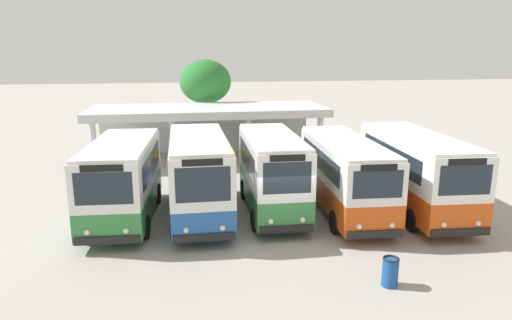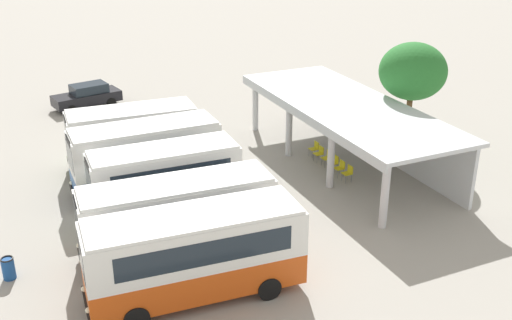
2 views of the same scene
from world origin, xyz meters
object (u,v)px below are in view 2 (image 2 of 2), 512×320
at_px(city_bus_nearest_orange, 133,135).
at_px(waiting_chair_second_from_end, 320,152).
at_px(city_bus_fourth_amber, 177,215).
at_px(waiting_chair_end_by_column, 315,148).
at_px(waiting_chair_far_end_seat, 348,172).
at_px(litter_bin_apron, 8,268).
at_px(city_bus_second_in_row, 146,155).
at_px(waiting_chair_middle_seat, 327,157).
at_px(city_bus_middle_cream, 165,180).
at_px(city_bus_fifth_blue, 195,252).
at_px(waiting_chair_fifth_seat, 340,167).
at_px(waiting_chair_fourth_seat, 334,162).
at_px(parked_car_flank, 87,96).

bearing_deg(city_bus_nearest_orange, waiting_chair_second_from_end, 69.82).
bearing_deg(city_bus_fourth_amber, waiting_chair_second_from_end, 120.36).
height_order(waiting_chair_end_by_column, waiting_chair_far_end_seat, same).
bearing_deg(city_bus_fourth_amber, waiting_chair_end_by_column, 123.05).
height_order(city_bus_nearest_orange, litter_bin_apron, city_bus_nearest_orange).
bearing_deg(city_bus_second_in_row, waiting_chair_far_end_seat, 71.36).
distance_m(waiting_chair_second_from_end, waiting_chair_middle_seat, 0.72).
relative_size(city_bus_middle_cream, waiting_chair_far_end_seat, 7.83).
xyz_separation_m(city_bus_second_in_row, city_bus_fifth_blue, (9.30, -0.74, -0.04)).
bearing_deg(city_bus_fourth_amber, waiting_chair_fifth_seat, 110.27).
distance_m(waiting_chair_middle_seat, waiting_chair_fourth_seat, 0.72).
height_order(city_bus_nearest_orange, city_bus_middle_cream, city_bus_middle_cream).
xyz_separation_m(waiting_chair_end_by_column, waiting_chair_middle_seat, (1.44, -0.03, 0.00)).
bearing_deg(litter_bin_apron, city_bus_second_in_row, 127.46).
bearing_deg(waiting_chair_end_by_column, city_bus_middle_cream, -70.31).
relative_size(city_bus_fifth_blue, waiting_chair_end_by_column, 9.26).
relative_size(waiting_chair_middle_seat, litter_bin_apron, 0.96).
bearing_deg(city_bus_second_in_row, waiting_chair_end_by_column, 92.09).
bearing_deg(city_bus_nearest_orange, city_bus_middle_cream, -1.06).
bearing_deg(waiting_chair_fifth_seat, city_bus_middle_cream, -86.53).
xyz_separation_m(waiting_chair_far_end_seat, litter_bin_apron, (2.03, -16.48, -0.07)).
relative_size(city_bus_middle_cream, waiting_chair_fifth_seat, 7.83).
relative_size(waiting_chair_fourth_seat, litter_bin_apron, 0.96).
height_order(city_bus_nearest_orange, waiting_chair_far_end_seat, city_bus_nearest_orange).
bearing_deg(city_bus_middle_cream, city_bus_fourth_amber, -7.68).
distance_m(city_bus_middle_cream, waiting_chair_second_from_end, 10.02).
xyz_separation_m(waiting_chair_second_from_end, waiting_chair_fifth_seat, (2.16, 0.00, 0.00)).
bearing_deg(parked_car_flank, city_bus_fifth_blue, -1.21).
bearing_deg(parked_car_flank, city_bus_fourth_amber, -0.40).
bearing_deg(city_bus_fifth_blue, waiting_chair_end_by_column, 132.79).
xyz_separation_m(city_bus_nearest_orange, city_bus_fourth_amber, (9.30, -0.53, -0.06)).
bearing_deg(parked_car_flank, waiting_chair_second_from_end, 33.42).
height_order(waiting_chair_end_by_column, litter_bin_apron, litter_bin_apron).
relative_size(waiting_chair_middle_seat, waiting_chair_far_end_seat, 1.00).
distance_m(city_bus_nearest_orange, city_bus_fifth_blue, 12.43).
xyz_separation_m(city_bus_second_in_row, litter_bin_apron, (5.27, -6.88, -1.44)).
bearing_deg(city_bus_nearest_orange, waiting_chair_fourth_seat, 62.68).
height_order(city_bus_second_in_row, waiting_chair_second_from_end, city_bus_second_in_row).
bearing_deg(city_bus_fourth_amber, city_bus_fifth_blue, -6.55).
bearing_deg(waiting_chair_fourth_seat, parked_car_flank, -148.81).
distance_m(city_bus_middle_cream, city_bus_fifth_blue, 6.25).
height_order(city_bus_fifth_blue, waiting_chair_middle_seat, city_bus_fifth_blue).
relative_size(waiting_chair_second_from_end, waiting_chair_middle_seat, 1.00).
xyz_separation_m(city_bus_nearest_orange, waiting_chair_end_by_column, (2.75, 9.54, -1.30)).
xyz_separation_m(city_bus_middle_cream, waiting_chair_end_by_column, (-3.45, 9.65, -1.35)).
height_order(city_bus_second_in_row, parked_car_flank, city_bus_second_in_row).
distance_m(waiting_chair_far_end_seat, litter_bin_apron, 16.61).
relative_size(city_bus_fifth_blue, waiting_chair_far_end_seat, 9.26).
bearing_deg(waiting_chair_second_from_end, parked_car_flank, -146.58).
height_order(city_bus_nearest_orange, waiting_chair_middle_seat, city_bus_nearest_orange).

